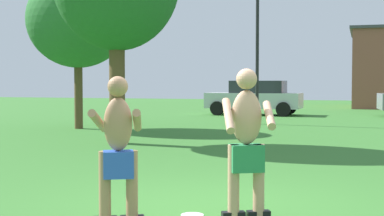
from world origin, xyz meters
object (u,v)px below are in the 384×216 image
player_in_blue (118,148)px  tree_left_field (78,20)px  frisbee (192,216)px  player_near (247,140)px  car_silver_mid_lot (255,97)px  lamp_post (257,38)px

player_in_blue → tree_left_field: size_ratio=0.32×
frisbee → tree_left_field: bearing=124.4°
player_near → car_silver_mid_lot: size_ratio=0.39×
player_near → frisbee: player_near is taller
player_in_blue → frisbee: bearing=39.1°
car_silver_mid_lot → lamp_post: bearing=-78.8°
car_silver_mid_lot → lamp_post: size_ratio=0.87×
player_in_blue → lamp_post: size_ratio=0.32×
tree_left_field → car_silver_mid_lot: bearing=65.2°
player_in_blue → tree_left_field: 12.85m
player_in_blue → player_near: bearing=25.7°
frisbee → player_near: bearing=6.8°
player_in_blue → car_silver_mid_lot: (-2.18, 19.89, -0.01)m
player_in_blue → frisbee: size_ratio=6.10×
player_in_blue → lamp_post: bearing=94.4°
lamp_post → tree_left_field: size_ratio=0.98×
player_near → car_silver_mid_lot: player_near is taller
player_in_blue → tree_left_field: bearing=120.4°
lamp_post → tree_left_field: tree_left_field is taller
player_in_blue → frisbee: (0.67, 0.55, -0.83)m
player_near → tree_left_field: tree_left_field is taller
player_near → car_silver_mid_lot: (-3.47, 19.26, -0.07)m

